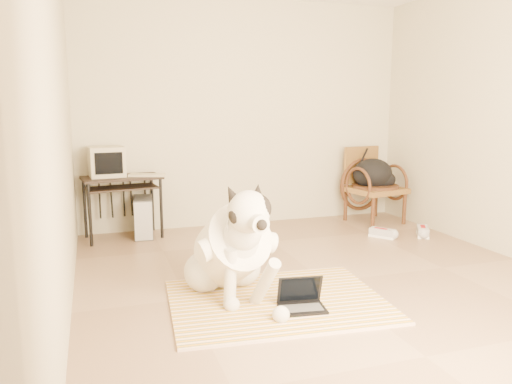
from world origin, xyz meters
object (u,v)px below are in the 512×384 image
computer_desk (122,185)px  backpack (374,175)px  rattan_chair (372,185)px  pc_tower (144,217)px  laptop (301,300)px  crt_monitor (107,162)px  dog (232,249)px

computer_desk → backpack: (3.03, -0.19, 0.01)m
rattan_chair → backpack: 0.14m
pc_tower → backpack: (2.81, -0.20, 0.38)m
computer_desk → pc_tower: computer_desk is taller
laptop → pc_tower: (-0.86, 2.46, 0.15)m
laptop → crt_monitor: size_ratio=0.90×
computer_desk → laptop: bearing=-66.2°
backpack → computer_desk: bearing=176.4°
computer_desk → rattan_chair: rattan_chair is taller
crt_monitor → pc_tower: 0.73m
dog → computer_desk: 2.16m
dog → rattan_chair: size_ratio=1.39×
rattan_chair → laptop: bearing=-130.4°
pc_tower → rattan_chair: bearing=-3.3°
laptop → pc_tower: bearing=109.3°
backpack → pc_tower: bearing=175.8°
backpack → laptop: bearing=-130.9°
crt_monitor → backpack: crt_monitor is taller
pc_tower → crt_monitor: bearing=173.9°
laptop → computer_desk: (-1.08, 2.45, 0.52)m
laptop → crt_monitor: 2.89m
laptop → rattan_chair: bearing=49.6°
backpack → crt_monitor: bearing=175.6°
computer_desk → crt_monitor: bearing=160.7°
computer_desk → rattan_chair: (3.03, -0.15, -0.12)m
crt_monitor → backpack: size_ratio=0.73×
pc_tower → dog: bearing=-77.4°
crt_monitor → computer_desk: bearing=-19.3°
computer_desk → backpack: bearing=-3.6°
crt_monitor → rattan_chair: bearing=-3.6°
pc_tower → backpack: bearing=-4.2°
dog → rattan_chair: 3.02m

